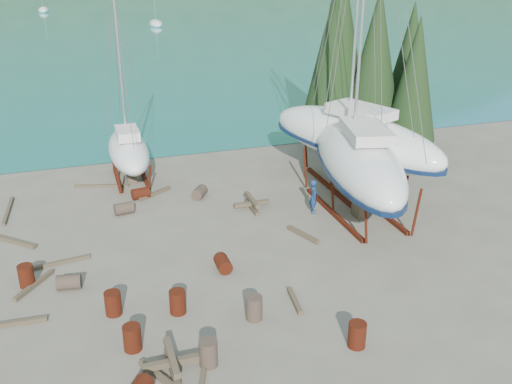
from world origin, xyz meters
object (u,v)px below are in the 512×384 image
object	(u,v)px
large_sailboat_near	(358,158)
small_sailboat_shore	(128,150)
worker	(314,196)
large_sailboat_far	(354,137)

from	to	relation	value
large_sailboat_near	small_sailboat_shore	world-z (taller)	large_sailboat_near
large_sailboat_near	small_sailboat_shore	bearing A→B (deg)	155.20
large_sailboat_near	worker	bearing A→B (deg)	174.99
small_sailboat_shore	worker	bearing A→B (deg)	-41.65
small_sailboat_shore	worker	xyz separation A→B (m)	(7.92, -7.06, -0.91)
small_sailboat_shore	worker	world-z (taller)	small_sailboat_shore
worker	small_sailboat_shore	bearing A→B (deg)	68.94
small_sailboat_shore	worker	distance (m)	10.65
large_sailboat_near	worker	size ratio (longest dim) A/B	10.31
large_sailboat_near	large_sailboat_far	xyz separation A→B (m)	(1.24, 2.85, 0.06)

